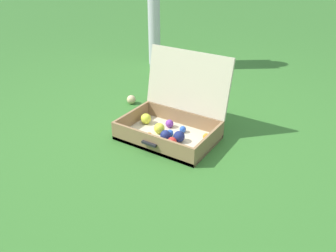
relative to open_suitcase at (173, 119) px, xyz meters
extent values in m
plane|color=#336B28|center=(-0.05, -0.04, -0.12)|extent=(16.00, 16.00, 0.00)
cube|color=beige|center=(0.00, -0.07, -0.11)|extent=(0.66, 0.44, 0.03)
cube|color=olive|center=(-0.32, -0.07, -0.06)|extent=(0.02, 0.44, 0.14)
cube|color=olive|center=(0.32, -0.07, -0.06)|extent=(0.02, 0.44, 0.14)
cube|color=olive|center=(0.00, -0.28, -0.06)|extent=(0.62, 0.02, 0.14)
cube|color=olive|center=(0.00, 0.14, -0.06)|extent=(0.62, 0.02, 0.14)
cube|color=beige|center=(0.00, 0.19, 0.23)|extent=(0.66, 0.11, 0.43)
cube|color=black|center=(0.00, -0.30, -0.05)|extent=(0.11, 0.02, 0.02)
sphere|color=navy|center=(0.02, -0.13, -0.06)|extent=(0.08, 0.08, 0.08)
sphere|color=purple|center=(-0.06, 0.04, -0.07)|extent=(0.06, 0.06, 0.06)
sphere|color=navy|center=(0.11, -0.10, -0.06)|extent=(0.08, 0.08, 0.08)
sphere|color=#D1B784|center=(0.21, -0.22, -0.07)|extent=(0.06, 0.06, 0.06)
sphere|color=blue|center=(0.01, -0.06, -0.08)|extent=(0.05, 0.05, 0.05)
sphere|color=blue|center=(0.06, 0.03, -0.08)|extent=(0.05, 0.05, 0.05)
sphere|color=#CCDB38|center=(-0.24, 0.00, -0.06)|extent=(0.08, 0.08, 0.08)
sphere|color=red|center=(0.10, -0.17, -0.07)|extent=(0.06, 0.06, 0.06)
sphere|color=#CCDB38|center=(-0.07, -0.07, -0.06)|extent=(0.08, 0.08, 0.08)
sphere|color=orange|center=(-0.09, -0.17, -0.08)|extent=(0.04, 0.04, 0.04)
sphere|color=orange|center=(0.26, 0.02, -0.07)|extent=(0.05, 0.05, 0.05)
sphere|color=#D1B784|center=(-0.59, 0.27, -0.09)|extent=(0.08, 0.08, 0.08)
cylinder|color=#B2B2B7|center=(-1.07, 1.31, 0.28)|extent=(0.12, 0.12, 0.81)
cylinder|color=#B2B2B7|center=(-0.96, 1.16, 0.28)|extent=(0.12, 0.12, 0.81)
camera|label=1|loc=(1.11, -1.81, 1.09)|focal=35.96mm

